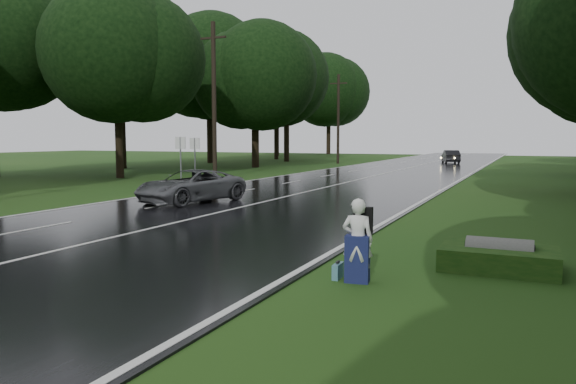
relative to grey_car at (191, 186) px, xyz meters
name	(u,v)px	position (x,y,z in m)	size (l,w,h in m)	color
ground	(59,252)	(2.64, -9.13, -0.69)	(160.00, 160.00, 0.00)	#214213
road	(340,184)	(2.64, 10.87, -0.67)	(12.00, 140.00, 0.04)	black
lane_center	(340,184)	(2.64, 10.87, -0.65)	(0.12, 140.00, 0.01)	silver
grey_car	(191,186)	(0.00, 0.00, 0.00)	(2.16, 4.68, 1.30)	#535559
far_car	(451,157)	(4.75, 40.02, 0.02)	(1.42, 4.08, 1.35)	black
hitchhiker	(358,243)	(9.68, -8.83, 0.02)	(0.60, 0.56, 1.53)	silver
suitcase	(338,271)	(9.27, -8.75, -0.55)	(0.12, 0.40, 0.28)	teal
culvert	(499,269)	(11.96, -6.72, -0.69)	(0.63, 0.63, 1.26)	slate
utility_pole_mid	(215,179)	(-5.86, 11.20, -0.69)	(1.80, 0.28, 9.79)	black
utility_pole_far	(338,164)	(-5.86, 34.99, -0.69)	(1.80, 0.28, 9.10)	black
road_sign_a	(181,187)	(-4.56, 5.73, -0.69)	(0.64, 0.10, 2.68)	white
road_sign_b	(195,185)	(-4.56, 7.06, -0.69)	(0.63, 0.10, 2.63)	white
tree_left_d	(120,178)	(-12.29, 9.78, -0.69)	(8.93, 8.93, 13.95)	black
tree_left_e	(255,167)	(-10.24, 25.04, -0.69)	(8.57, 8.57, 13.39)	black
tree_left_f	(287,161)	(-12.85, 37.53, -0.69)	(10.19, 10.19, 15.92)	black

